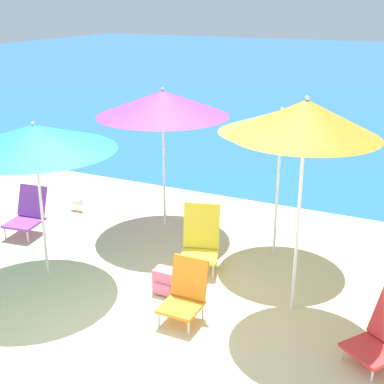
# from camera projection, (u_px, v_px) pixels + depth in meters

# --- Properties ---
(ground_plane) EXTENTS (60.00, 60.00, 0.00)m
(ground_plane) POSITION_uv_depth(u_px,v_px,m) (110.00, 342.00, 5.54)
(ground_plane) COLOR beige
(beach_umbrella_lime) EXTENTS (1.64, 1.64, 2.06)m
(beach_umbrella_lime) POSITION_uv_depth(u_px,v_px,m) (281.00, 122.00, 6.87)
(beach_umbrella_lime) COLOR white
(beach_umbrella_lime) RESTS_ON ground
(beach_umbrella_teal) EXTENTS (1.96, 1.96, 2.00)m
(beach_umbrella_teal) POSITION_uv_depth(u_px,v_px,m) (34.00, 138.00, 6.32)
(beach_umbrella_teal) COLOR white
(beach_umbrella_teal) RESTS_ON ground
(beach_umbrella_orange) EXTENTS (1.55, 1.55, 2.45)m
(beach_umbrella_orange) POSITION_uv_depth(u_px,v_px,m) (306.00, 119.00, 5.39)
(beach_umbrella_orange) COLOR white
(beach_umbrella_orange) RESTS_ON ground
(beach_umbrella_purple) EXTENTS (1.98, 1.98, 2.15)m
(beach_umbrella_purple) POSITION_uv_depth(u_px,v_px,m) (163.00, 103.00, 7.79)
(beach_umbrella_purple) COLOR white
(beach_umbrella_purple) RESTS_ON ground
(beach_chair_purple) EXTENTS (0.53, 0.66, 0.70)m
(beach_chair_purple) POSITION_uv_depth(u_px,v_px,m) (28.00, 212.00, 8.04)
(beach_chair_purple) COLOR silver
(beach_chair_purple) RESTS_ON ground
(beach_chair_orange) EXTENTS (0.42, 0.50, 0.69)m
(beach_chair_orange) POSITION_uv_depth(u_px,v_px,m) (185.00, 292.00, 5.86)
(beach_chair_orange) COLOR silver
(beach_chair_orange) RESTS_ON ground
(beach_chair_yellow) EXTENTS (0.62, 0.67, 0.84)m
(beach_chair_yellow) POSITION_uv_depth(u_px,v_px,m) (200.00, 239.00, 6.98)
(beach_chair_yellow) COLOR silver
(beach_chair_yellow) RESTS_ON ground
(beach_chair_red) EXTENTS (0.71, 0.74, 0.66)m
(beach_chair_red) POSITION_uv_depth(u_px,v_px,m) (383.00, 335.00, 5.17)
(beach_chair_red) COLOR silver
(beach_chair_red) RESTS_ON ground
(backpack_pink) EXTENTS (0.30, 0.22, 0.31)m
(backpack_pink) POSITION_uv_depth(u_px,v_px,m) (167.00, 281.00, 6.43)
(backpack_pink) COLOR pink
(backpack_pink) RESTS_ON ground
(seagull) EXTENTS (0.27, 0.11, 0.23)m
(seagull) POSITION_uv_depth(u_px,v_px,m) (77.00, 203.00, 8.94)
(seagull) COLOR gold
(seagull) RESTS_ON ground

